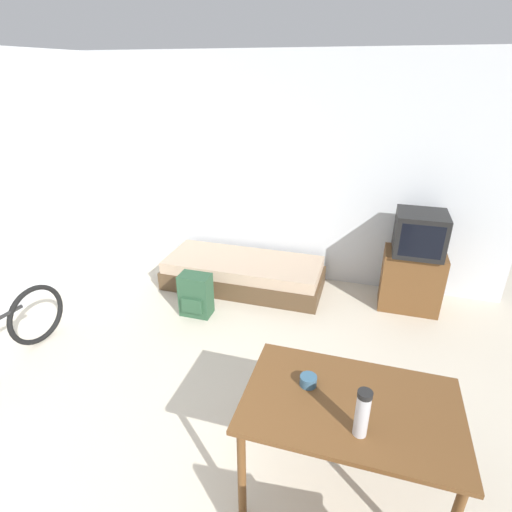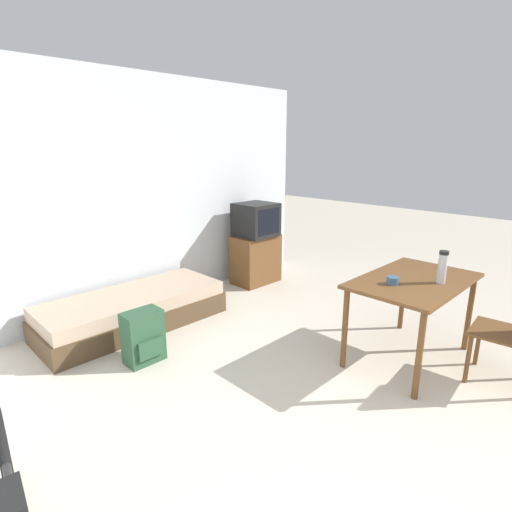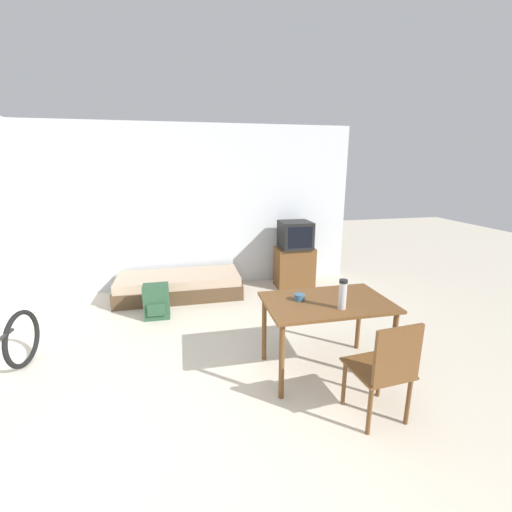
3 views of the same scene
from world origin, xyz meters
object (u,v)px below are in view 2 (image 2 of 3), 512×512
object	(u,v)px
backpack	(143,337)
daybed	(133,310)
tv	(256,244)
mate_bowl	(393,281)
dining_table	(413,289)
thermos_flask	(443,266)

from	to	relation	value
backpack	daybed	bearing A→B (deg)	67.96
tv	backpack	distance (m)	2.43
mate_bowl	backpack	xyz separation A→B (m)	(-1.49, 1.58, -0.56)
dining_table	backpack	size ratio (longest dim) A/B	2.53
mate_bowl	dining_table	bearing A→B (deg)	-15.65
thermos_flask	backpack	xyz separation A→B (m)	(-1.81, 1.86, -0.68)
dining_table	backpack	xyz separation A→B (m)	(-1.75, 1.65, -0.43)
daybed	backpack	xyz separation A→B (m)	(-0.30, -0.75, 0.06)
mate_bowl	backpack	distance (m)	2.24
thermos_flask	backpack	size ratio (longest dim) A/B	0.58
thermos_flask	mate_bowl	bearing A→B (deg)	139.16
tv	dining_table	distance (m)	2.54
dining_table	mate_bowl	xyz separation A→B (m)	(-0.26, 0.07, 0.13)
thermos_flask	mate_bowl	distance (m)	0.44
tv	dining_table	size ratio (longest dim) A/B	0.93
daybed	thermos_flask	size ratio (longest dim) A/B	6.90
daybed	tv	world-z (taller)	tv
daybed	thermos_flask	xyz separation A→B (m)	(1.50, -2.61, 0.74)
tv	mate_bowl	world-z (taller)	tv
mate_bowl	tv	bearing A→B (deg)	72.28
dining_table	mate_bowl	bearing A→B (deg)	164.35
tv	backpack	size ratio (longest dim) A/B	2.34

